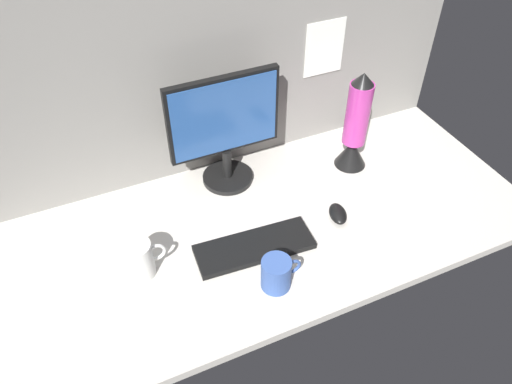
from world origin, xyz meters
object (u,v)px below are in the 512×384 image
Objects in this scene: monitor at (225,127)px; mug_ceramic_blue at (277,273)px; mug_ceramic_white at (139,259)px; lava_lamp at (355,129)px; keyboard at (254,247)px; mouse at (338,214)px.

monitor reaches higher than mug_ceramic_blue.
mug_ceramic_blue is at bearing -30.39° from mug_ceramic_white.
monitor is 1.08× the size of lava_lamp.
mug_ceramic_white is at bearing 175.24° from keyboard.
mug_ceramic_blue is at bearing -95.00° from monitor.
mug_ceramic_blue is at bearing -135.53° from mouse.
lava_lamp is (84.10, 18.35, 9.73)cm from mug_ceramic_white.
mouse is (26.21, -33.51, -20.82)cm from monitor.
keyboard is 0.97× the size of lava_lamp.
mug_ceramic_white reaches higher than mug_ceramic_blue.
mouse is 65.64cm from mug_ceramic_white.
mug_ceramic_white is at bearing -143.02° from monitor.
mouse is at bearing 28.15° from mug_ceramic_blue.
keyboard is 2.88× the size of mug_ceramic_white.
mug_ceramic_white is (-65.36, 4.03, 4.54)cm from mouse.
monitor is 41.18cm from keyboard.
monitor is 51.64cm from mug_ceramic_white.
mouse is at bearing 6.39° from keyboard.
mouse is at bearing -129.94° from lava_lamp.
mug_ceramic_blue reaches higher than mouse.
lava_lamp reaches higher than keyboard.
keyboard is at bearing 91.32° from mug_ceramic_blue.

